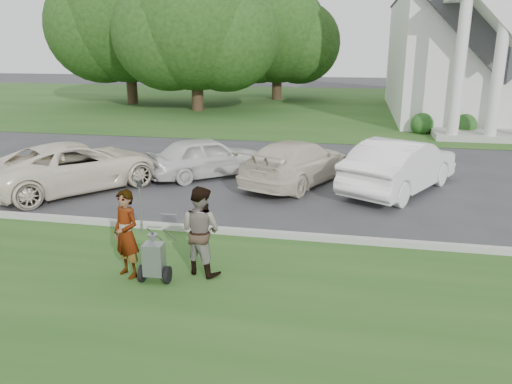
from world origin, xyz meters
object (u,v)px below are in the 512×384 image
(tree_far, at_px, (127,23))
(tree_back, at_px, (277,38))
(tree_left, at_px, (195,30))
(parking_meter_near, at_px, (140,200))
(car_b, at_px, (207,157))
(church, at_px, (478,14))
(car_d, at_px, (400,165))
(car_c, at_px, (297,162))
(person_right, at_px, (201,231))
(car_a, at_px, (77,166))
(person_left, at_px, (126,235))
(striping_cart, at_px, (154,260))

(tree_far, bearing_deg, tree_back, 26.56)
(tree_left, bearing_deg, tree_back, 63.43)
(parking_meter_near, relative_size, car_b, 0.33)
(church, bearing_deg, car_d, -106.41)
(car_c, distance_m, car_d, 3.08)
(tree_far, height_order, car_b, tree_far)
(parking_meter_near, distance_m, car_b, 5.25)
(person_right, bearing_deg, car_a, -21.39)
(tree_left, bearing_deg, car_a, -83.14)
(tree_far, distance_m, person_right, 30.17)
(parking_meter_near, xyz_separation_m, car_d, (6.07, 4.74, -0.02))
(car_b, distance_m, car_c, 3.01)
(tree_far, xyz_separation_m, car_d, (17.68, -19.99, -4.91))
(church, xyz_separation_m, car_c, (-8.40, -17.87, -5.26))
(person_left, bearing_deg, parking_meter_near, 136.02)
(parking_meter_near, bearing_deg, car_b, 90.02)
(tree_left, distance_m, person_left, 25.08)
(tree_far, bearing_deg, person_left, -65.43)
(tree_left, distance_m, car_b, 17.97)
(tree_far, relative_size, car_b, 2.98)
(person_right, bearing_deg, person_left, 37.64)
(person_right, distance_m, car_a, 7.19)
(tree_far, distance_m, car_d, 27.13)
(person_right, xyz_separation_m, car_a, (-5.35, 4.81, -0.14))
(car_b, bearing_deg, car_c, -134.78)
(parking_meter_near, relative_size, car_a, 0.25)
(striping_cart, xyz_separation_m, car_a, (-4.63, 5.34, 0.28))
(tree_left, distance_m, car_c, 19.34)
(church, height_order, car_d, church)
(church, distance_m, tree_far, 23.09)
(car_a, height_order, car_b, car_a)
(tree_far, relative_size, person_right, 6.85)
(tree_far, relative_size, tree_back, 1.21)
(car_c, bearing_deg, car_a, 39.75)
(tree_far, xyz_separation_m, car_c, (14.61, -19.74, -5.01))
(striping_cart, xyz_separation_m, car_b, (-1.27, 7.55, 0.23))
(car_a, bearing_deg, car_b, -109.29)
(tree_back, relative_size, car_c, 2.05)
(tree_back, distance_m, car_d, 26.44)
(tree_far, xyz_separation_m, car_b, (11.61, -19.48, -5.03))
(tree_back, distance_m, person_right, 31.94)
(tree_back, distance_m, car_c, 25.49)
(car_a, relative_size, car_c, 1.10)
(tree_left, bearing_deg, car_d, -55.50)
(parking_meter_near, bearing_deg, tree_back, 93.10)
(tree_left, height_order, person_right, tree_left)
(car_b, bearing_deg, person_right, 156.01)
(church, bearing_deg, tree_far, 175.34)
(tree_far, distance_m, parking_meter_near, 27.75)
(car_b, bearing_deg, tree_left, -21.03)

